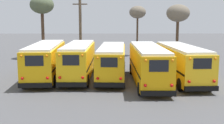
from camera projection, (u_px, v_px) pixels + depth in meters
ground_plane at (112, 80)px, 25.39m from camera, size 160.00×160.00×0.00m
school_bus_0 at (46, 60)px, 26.12m from camera, size 3.14×10.69×3.21m
school_bus_1 at (79, 60)px, 25.99m from camera, size 2.53×9.94×3.22m
school_bus_2 at (112, 61)px, 25.88m from camera, size 2.87×9.96×3.03m
school_bus_3 at (148, 63)px, 24.05m from camera, size 2.51×10.79×3.19m
school_bus_4 at (181, 62)px, 24.95m from camera, size 2.99×10.22×3.13m
utility_pole at (80, 29)px, 34.98m from camera, size 1.80×0.34×8.27m
bare_tree_0 at (42, 6)px, 38.67m from camera, size 3.28×3.28×8.63m
bare_tree_1 at (178, 14)px, 37.89m from camera, size 3.13×3.13×7.43m
bare_tree_2 at (138, 13)px, 41.62m from camera, size 2.47×2.47×7.39m
fence_line at (111, 57)px, 33.12m from camera, size 20.35×0.06×1.42m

